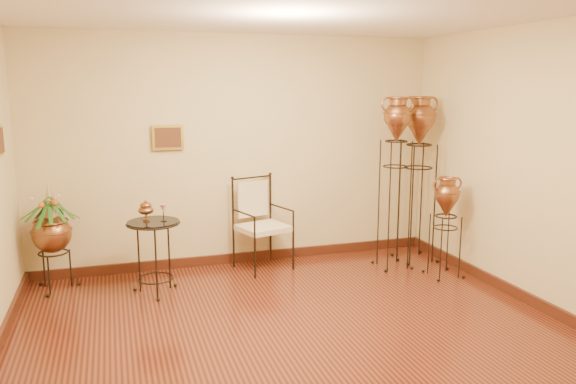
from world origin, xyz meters
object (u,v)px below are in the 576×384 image
object	(u,v)px
amphora_tall	(395,181)
side_table	(155,256)
armchair	(263,224)
amphora_mid	(418,178)
planter_urn	(51,229)

from	to	relation	value
amphora_tall	side_table	world-z (taller)	amphora_tall
armchair	side_table	size ratio (longest dim) A/B	1.11
amphora_tall	armchair	bearing A→B (deg)	165.34
side_table	amphora_mid	bearing A→B (deg)	3.70
amphora_tall	side_table	distance (m)	2.92
armchair	amphora_tall	bearing A→B (deg)	-32.00
amphora_mid	amphora_tall	bearing A→B (deg)	-157.04
amphora_tall	armchair	xyz separation A→B (m)	(-1.54, 0.40, -0.51)
planter_urn	armchair	bearing A→B (deg)	0.00
side_table	amphora_tall	bearing A→B (deg)	0.74
amphora_tall	amphora_mid	distance (m)	0.45
amphora_tall	armchair	world-z (taller)	amphora_tall
armchair	planter_urn	bearing A→B (deg)	162.65
planter_urn	side_table	size ratio (longest dim) A/B	1.21
amphora_tall	planter_urn	xyz separation A→B (m)	(-3.89, 0.40, -0.39)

